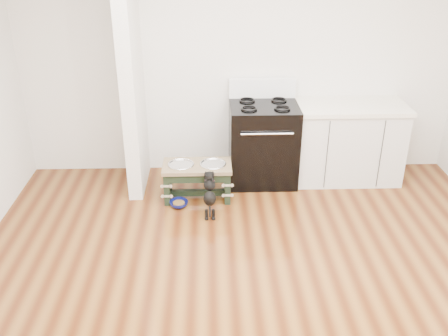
{
  "coord_description": "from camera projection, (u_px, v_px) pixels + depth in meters",
  "views": [
    {
      "loc": [
        -0.36,
        -3.07,
        2.73
      ],
      "look_at": [
        -0.22,
        1.43,
        0.51
      ],
      "focal_mm": 40.0,
      "sensor_mm": 36.0,
      "label": 1
    }
  ],
  "objects": [
    {
      "name": "ground",
      "position": [
        257.0,
        304.0,
        3.97
      ],
      "size": [
        5.0,
        5.0,
        0.0
      ],
      "primitive_type": "plane",
      "color": "#49200D",
      "rests_on": "ground"
    },
    {
      "name": "room_shell",
      "position": [
        264.0,
        112.0,
        3.25
      ],
      "size": [
        5.0,
        5.0,
        5.0
      ],
      "color": "silver",
      "rests_on": "ground"
    },
    {
      "name": "partition_wall",
      "position": [
        131.0,
        69.0,
        5.22
      ],
      "size": [
        0.15,
        0.8,
        2.7
      ],
      "primitive_type": "cube",
      "color": "silver",
      "rests_on": "ground"
    },
    {
      "name": "oven_range",
      "position": [
        263.0,
        142.0,
        5.7
      ],
      "size": [
        0.76,
        0.69,
        1.14
      ],
      "color": "black",
      "rests_on": "ground"
    },
    {
      "name": "cabinet_run",
      "position": [
        347.0,
        142.0,
        5.76
      ],
      "size": [
        1.24,
        0.64,
        0.91
      ],
      "color": "silver",
      "rests_on": "ground"
    },
    {
      "name": "dog_feeder",
      "position": [
        197.0,
        174.0,
        5.38
      ],
      "size": [
        0.74,
        0.39,
        0.42
      ],
      "color": "black",
      "rests_on": "ground"
    },
    {
      "name": "puppy",
      "position": [
        210.0,
        193.0,
        5.1
      ],
      "size": [
        0.13,
        0.38,
        0.45
      ],
      "color": "black",
      "rests_on": "ground"
    },
    {
      "name": "floor_bowl",
      "position": [
        179.0,
        204.0,
        5.33
      ],
      "size": [
        0.21,
        0.21,
        0.06
      ],
      "rotation": [
        0.0,
        0.0,
        0.09
      ],
      "color": "#0C1154",
      "rests_on": "ground"
    }
  ]
}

